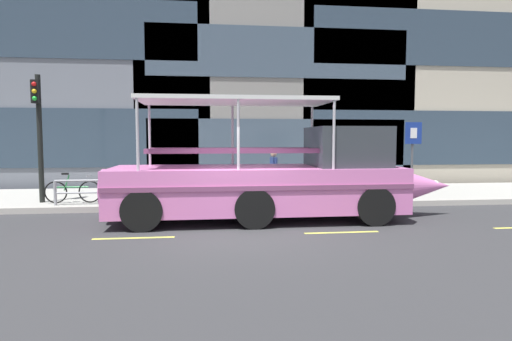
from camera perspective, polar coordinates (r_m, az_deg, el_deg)
ground_plane at (r=10.33m, az=-2.28°, el=-8.11°), size 120.00×120.00×0.00m
sidewalk at (r=15.82m, az=-3.88°, el=-3.43°), size 32.00×4.80×0.18m
curb_edge at (r=13.36m, az=-3.33°, el=-4.87°), size 32.00×0.18×0.18m
lane_centreline at (r=9.88m, az=-2.07°, el=-8.66°), size 25.80×0.12×0.01m
curb_guardrail at (r=13.62m, az=-2.74°, el=-2.09°), size 11.15×0.09×0.78m
traffic_light_pole at (r=15.07m, az=-27.15°, el=5.40°), size 0.24×0.46×4.04m
parking_sign at (r=15.96m, az=20.30°, el=3.09°), size 0.60×0.12×2.61m
leaned_bicycle at (r=14.63m, az=-23.37°, el=-2.57°), size 1.74×0.46×0.96m
duck_tour_boat at (r=11.65m, az=2.83°, el=-1.26°), size 9.67×2.58×3.27m
pedestrian_near_bow at (r=15.53m, az=10.62°, el=0.19°), size 0.36×0.32×1.56m
pedestrian_mid_left at (r=15.32m, az=2.38°, el=0.30°), size 0.24×0.45×1.60m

